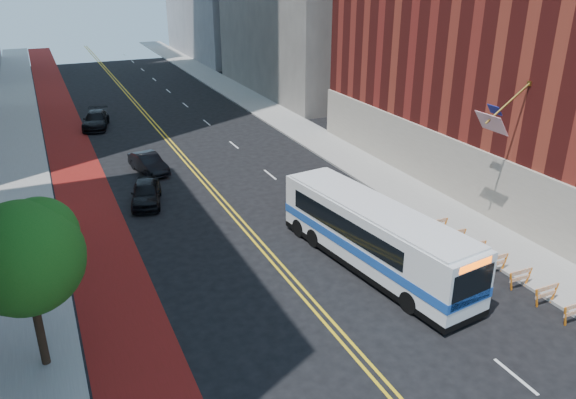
{
  "coord_description": "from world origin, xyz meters",
  "views": [
    {
      "loc": [
        -10.03,
        -13.82,
        14.43
      ],
      "look_at": [
        -0.11,
        8.0,
        4.27
      ],
      "focal_mm": 35.0,
      "sensor_mm": 36.0,
      "label": 1
    }
  ],
  "objects_px": {
    "street_tree": "(26,253)",
    "car_c": "(96,120)",
    "transit_bus": "(372,235)",
    "car_a": "(146,193)",
    "car_b": "(148,163)"
  },
  "relations": [
    {
      "from": "transit_bus",
      "to": "car_a",
      "type": "height_order",
      "value": "transit_bus"
    },
    {
      "from": "car_b",
      "to": "car_c",
      "type": "bearing_deg",
      "value": 85.75
    },
    {
      "from": "street_tree",
      "to": "transit_bus",
      "type": "xyz_separation_m",
      "value": [
        15.54,
        1.38,
        -3.12
      ]
    },
    {
      "from": "street_tree",
      "to": "car_b",
      "type": "bearing_deg",
      "value": 68.26
    },
    {
      "from": "car_a",
      "to": "car_b",
      "type": "xyz_separation_m",
      "value": [
        1.34,
        5.85,
        -0.04
      ]
    },
    {
      "from": "street_tree",
      "to": "car_a",
      "type": "height_order",
      "value": "street_tree"
    },
    {
      "from": "transit_bus",
      "to": "car_b",
      "type": "distance_m",
      "value": 20.26
    },
    {
      "from": "street_tree",
      "to": "car_c",
      "type": "distance_m",
      "value": 35.27
    },
    {
      "from": "car_c",
      "to": "street_tree",
      "type": "bearing_deg",
      "value": -86.73
    },
    {
      "from": "car_b",
      "to": "car_a",
      "type": "bearing_deg",
      "value": -115.1
    },
    {
      "from": "car_b",
      "to": "car_c",
      "type": "distance_m",
      "value": 14.47
    },
    {
      "from": "street_tree",
      "to": "car_b",
      "type": "height_order",
      "value": "street_tree"
    },
    {
      "from": "street_tree",
      "to": "transit_bus",
      "type": "distance_m",
      "value": 15.91
    },
    {
      "from": "street_tree",
      "to": "car_c",
      "type": "height_order",
      "value": "street_tree"
    },
    {
      "from": "car_c",
      "to": "transit_bus",
      "type": "bearing_deg",
      "value": -60.8
    }
  ]
}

